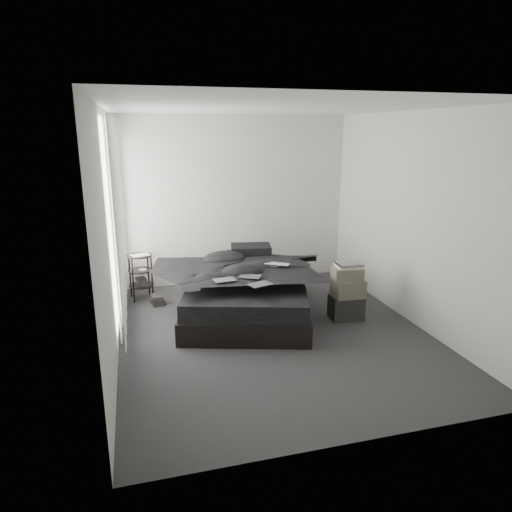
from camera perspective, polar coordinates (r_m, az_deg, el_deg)
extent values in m
cube|color=#303032|center=(5.60, 2.17, -9.54)|extent=(3.60, 4.20, 0.01)
cube|color=white|center=(5.09, 2.48, 18.09)|extent=(3.60, 4.20, 0.01)
cube|color=silver|center=(7.19, -2.73, 6.89)|extent=(3.60, 0.01, 2.60)
cube|color=silver|center=(3.31, 13.25, -3.65)|extent=(3.60, 0.01, 2.60)
cube|color=silver|center=(4.97, -17.94, 2.32)|extent=(0.01, 4.20, 2.60)
cube|color=silver|center=(5.97, 19.08, 4.33)|extent=(0.01, 4.20, 2.60)
cube|color=white|center=(5.84, -17.45, 4.73)|extent=(0.02, 2.00, 2.30)
cube|color=white|center=(5.85, -16.90, 4.09)|extent=(0.06, 2.12, 2.48)
cube|color=black|center=(6.07, -1.07, -6.07)|extent=(2.04, 2.37, 0.27)
cube|color=black|center=(5.99, -1.08, -3.88)|extent=(1.97, 2.30, 0.22)
imported|color=black|center=(5.87, -1.11, -1.96)|extent=(1.92, 2.08, 0.24)
cube|color=black|center=(6.69, -1.22, -0.24)|extent=(0.70, 0.57, 0.14)
cube|color=black|center=(6.63, -0.64, 0.82)|extent=(0.63, 0.49, 0.13)
imported|color=silver|center=(5.92, 2.53, -0.50)|extent=(0.38, 0.35, 0.03)
cube|color=black|center=(5.39, -3.96, -2.26)|extent=(0.27, 0.19, 0.01)
cube|color=black|center=(5.50, -0.77, -1.76)|extent=(0.30, 0.27, 0.01)
cube|color=black|center=(5.22, 0.51, -2.66)|extent=(0.29, 0.24, 0.01)
cylinder|color=black|center=(6.78, -14.18, -2.58)|extent=(0.40, 0.40, 0.65)
cube|color=white|center=(6.68, -14.28, 0.10)|extent=(0.29, 0.25, 0.01)
cube|color=black|center=(6.57, -12.27, -5.31)|extent=(0.19, 0.24, 0.15)
cube|color=black|center=(6.07, 11.18, -6.26)|extent=(0.44, 0.36, 0.30)
cube|color=#5D5A49|center=(5.97, 11.42, -3.92)|extent=(0.39, 0.32, 0.23)
cube|color=#5D5A49|center=(5.91, 11.33, -2.12)|extent=(0.41, 0.35, 0.16)
cube|color=silver|center=(5.89, 11.45, -1.23)|extent=(0.34, 0.28, 0.03)
cube|color=silver|center=(5.88, 11.58, -0.98)|extent=(0.30, 0.24, 0.03)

